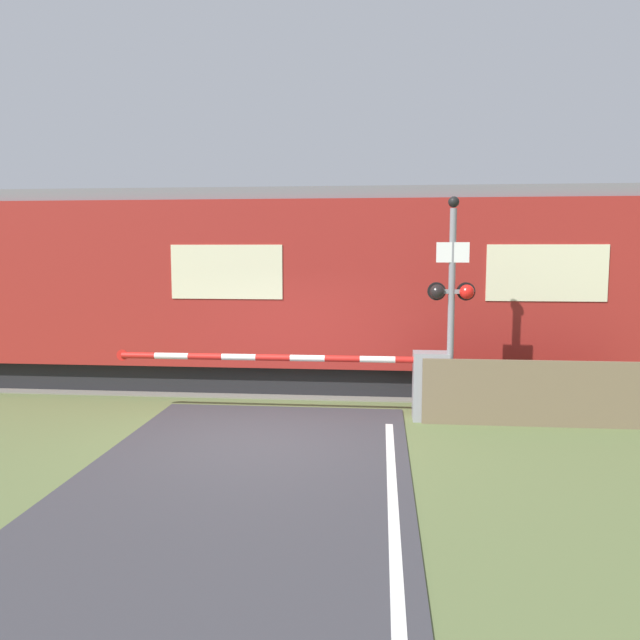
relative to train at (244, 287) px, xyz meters
name	(u,v)px	position (x,y,z in m)	size (l,w,h in m)	color
ground_plane	(265,440)	(1.23, -4.20, -2.09)	(80.00, 80.00, 0.00)	#5B6B3D
track_bed	(300,382)	(1.23, 0.00, -2.07)	(36.00, 3.20, 0.13)	slate
train	(244,287)	(0.00, 0.00, 0.00)	(21.78, 3.05, 4.09)	black
crossing_barrier	(402,381)	(3.34, -2.76, -1.43)	(5.83, 0.44, 1.17)	gray
signal_post	(452,296)	(4.12, -2.93, 0.04)	(0.78, 0.26, 3.75)	gray
roadside_fence	(540,394)	(5.58, -3.02, -1.54)	(3.83, 0.06, 1.10)	#726047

